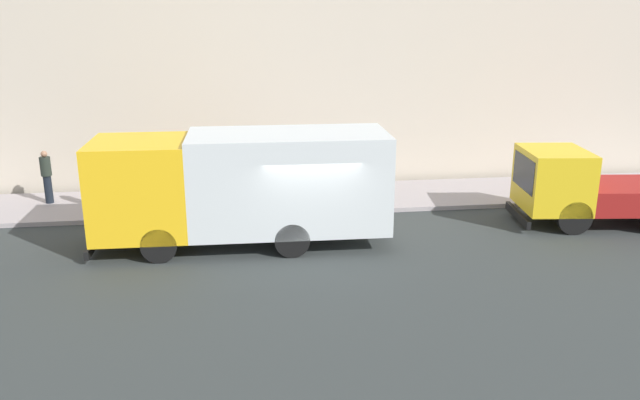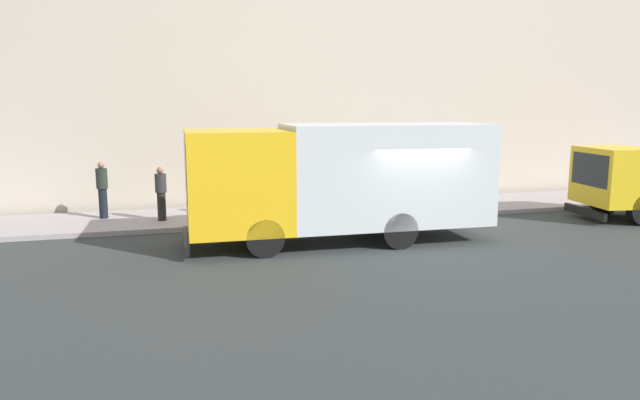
# 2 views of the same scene
# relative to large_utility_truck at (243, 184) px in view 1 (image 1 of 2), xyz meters

# --- Properties ---
(ground) EXTENTS (80.00, 80.00, 0.00)m
(ground) POSITION_rel_large_utility_truck_xyz_m (-0.79, -1.74, -1.72)
(ground) COLOR #2F3434
(sidewalk) EXTENTS (3.25, 30.00, 0.14)m
(sidewalk) POSITION_rel_large_utility_truck_xyz_m (3.83, -1.74, -1.65)
(sidewalk) COLOR #9F9698
(sidewalk) RESTS_ON ground
(building_facade) EXTENTS (0.50, 30.00, 12.82)m
(building_facade) POSITION_rel_large_utility_truck_xyz_m (5.96, -1.74, 4.69)
(building_facade) COLOR beige
(building_facade) RESTS_ON ground
(large_utility_truck) EXTENTS (2.57, 7.94, 3.07)m
(large_utility_truck) POSITION_rel_large_utility_truck_xyz_m (0.00, 0.00, 0.00)
(large_utility_truck) COLOR yellow
(large_utility_truck) RESTS_ON ground
(small_flatbed_truck) EXTENTS (2.73, 5.90, 2.26)m
(small_flatbed_truck) POSITION_rel_large_utility_truck_xyz_m (0.42, -10.41, -0.64)
(small_flatbed_truck) COLOR gold
(small_flatbed_truck) RESTS_ON ground
(pedestrian_walking) EXTENTS (0.40, 0.40, 1.70)m
(pedestrian_walking) POSITION_rel_large_utility_truck_xyz_m (3.52, 2.32, -0.68)
(pedestrian_walking) COLOR #433250
(pedestrian_walking) RESTS_ON sidewalk
(pedestrian_standing) EXTENTS (0.46, 0.46, 1.61)m
(pedestrian_standing) POSITION_rel_large_utility_truck_xyz_m (3.41, 4.53, -0.73)
(pedestrian_standing) COLOR black
(pedestrian_standing) RESTS_ON sidewalk
(pedestrian_third) EXTENTS (0.48, 0.48, 1.73)m
(pedestrian_third) POSITION_rel_large_utility_truck_xyz_m (4.21, 6.25, -0.66)
(pedestrian_third) COLOR black
(pedestrian_third) RESTS_ON sidewalk
(traffic_cone_orange) EXTENTS (0.43, 0.43, 0.61)m
(traffic_cone_orange) POSITION_rel_large_utility_truck_xyz_m (2.94, 2.81, -1.27)
(traffic_cone_orange) COLOR orange
(traffic_cone_orange) RESTS_ON sidewalk
(street_sign_post) EXTENTS (0.44, 0.08, 2.33)m
(street_sign_post) POSITION_rel_large_utility_truck_xyz_m (2.52, 0.93, -0.19)
(street_sign_post) COLOR #4C5156
(street_sign_post) RESTS_ON sidewalk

